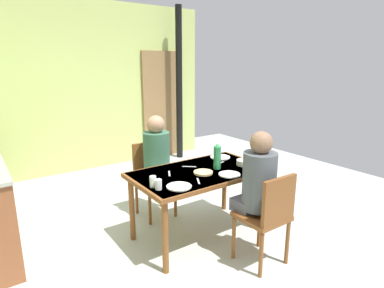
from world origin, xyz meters
TOP-DOWN VIEW (x-y plane):
  - ground_plane at (0.00, 0.00)m, footprint 7.22×7.22m
  - wall_back at (0.00, 2.78)m, footprint 4.37×0.10m
  - door_wooden at (1.39, 2.70)m, footprint 0.80×0.05m
  - stove_pipe_column at (1.61, 2.43)m, footprint 0.12×0.12m
  - dining_table at (0.19, -0.16)m, footprint 1.38×0.81m
  - chair_near_diner at (0.36, -0.92)m, footprint 0.40×0.40m
  - chair_far_diner at (0.03, 0.60)m, footprint 0.40×0.40m
  - person_near_diner at (0.36, -0.78)m, footprint 0.30×0.37m
  - person_far_diner at (0.03, 0.46)m, footprint 0.30×0.37m
  - water_bottle_green_near at (0.37, -0.20)m, footprint 0.08×0.08m
  - serving_bowl_center at (0.69, -0.27)m, footprint 0.17×0.17m
  - dinner_plate_near_left at (-0.23, -0.40)m, footprint 0.22×0.22m
  - dinner_plate_near_right at (0.65, 0.08)m, footprint 0.23×0.23m
  - dinner_plate_far_center at (0.34, -0.42)m, footprint 0.21×0.21m
  - drinking_glass_by_near_diner at (-0.42, -0.27)m, footprint 0.06×0.06m
  - drinking_glass_by_far_diner at (-0.41, -0.35)m, footprint 0.06×0.06m
  - bread_plate_sliced at (0.16, -0.24)m, footprint 0.19×0.19m
  - cutlery_knife_near at (-0.12, -0.05)m, footprint 0.09×0.14m
  - cutlery_fork_near at (0.51, -0.08)m, footprint 0.15×0.07m
  - cutlery_knife_far at (-0.01, -0.38)m, footprint 0.09×0.14m
  - cutlery_fork_far at (0.17, 0.01)m, footprint 0.12×0.11m

SIDE VIEW (x-z plane):
  - ground_plane at x=0.00m, z-range 0.00..0.00m
  - chair_near_diner at x=0.36m, z-range 0.06..0.93m
  - chair_far_diner at x=0.03m, z-range 0.06..0.93m
  - dining_table at x=0.19m, z-range 0.29..1.01m
  - cutlery_knife_near at x=-0.12m, z-range 0.72..0.73m
  - cutlery_fork_near at x=0.51m, z-range 0.72..0.73m
  - cutlery_knife_far at x=-0.01m, z-range 0.72..0.73m
  - cutlery_fork_far at x=0.17m, z-range 0.72..0.73m
  - dinner_plate_near_left at x=-0.23m, z-range 0.72..0.73m
  - dinner_plate_near_right at x=0.65m, z-range 0.72..0.73m
  - dinner_plate_far_center at x=0.34m, z-range 0.72..0.73m
  - bread_plate_sliced at x=0.16m, z-range 0.72..0.74m
  - serving_bowl_center at x=0.69m, z-range 0.72..0.78m
  - drinking_glass_by_far_diner at x=-0.41m, z-range 0.72..0.81m
  - drinking_glass_by_near_diner at x=-0.42m, z-range 0.72..0.82m
  - person_near_diner at x=0.36m, z-range 0.40..1.17m
  - person_far_diner at x=0.03m, z-range 0.40..1.17m
  - water_bottle_green_near at x=0.37m, z-range 0.71..0.98m
  - door_wooden at x=1.39m, z-range 0.00..2.00m
  - wall_back at x=0.00m, z-range 0.00..2.78m
  - stove_pipe_column at x=1.61m, z-range 0.00..2.78m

